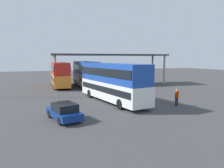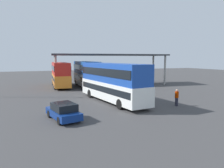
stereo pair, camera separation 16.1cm
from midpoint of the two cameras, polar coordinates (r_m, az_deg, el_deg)
name	(u,v)px [view 1 (the left image)]	position (r m, az deg, el deg)	size (l,w,h in m)	color
ground_plane	(134,108)	(20.84, 5.69, -6.57)	(140.00, 140.00, 0.00)	#3F3E3E
double_decker_main	(112,81)	(23.64, -0.21, 0.85)	(3.87, 11.79, 4.30)	white
parked_hatchback	(64,111)	(17.30, -13.02, -7.20)	(2.38, 4.08, 1.35)	navy
double_decker_near_canopy	(60,74)	(37.41, -13.96, 2.74)	(3.29, 10.18, 4.15)	orange
double_decker_mid_row	(85,73)	(36.27, -7.27, 2.92)	(3.01, 10.79, 4.34)	silver
depot_canopy	(110,56)	(39.02, -0.64, 7.50)	(21.39, 8.18, 5.63)	#33353A
pedestrian_waiting	(177,97)	(22.72, 16.80, -3.49)	(0.38, 0.38, 1.72)	#262633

